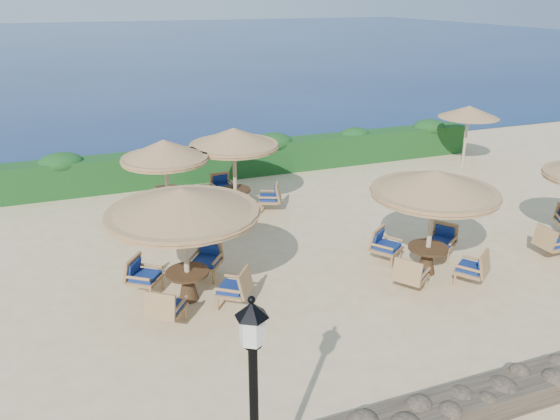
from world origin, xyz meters
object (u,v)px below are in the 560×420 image
(extra_parasol, at_px, (469,112))
(cafe_set_0, at_px, (184,220))
(cafe_set_1, at_px, (433,202))
(cafe_set_3, at_px, (166,172))
(cafe_set_4, at_px, (234,152))

(extra_parasol, relative_size, cafe_set_0, 0.73)
(cafe_set_1, bearing_deg, cafe_set_0, 171.87)
(cafe_set_0, bearing_deg, cafe_set_3, 85.61)
(cafe_set_0, xyz_separation_m, cafe_set_3, (0.32, 4.17, -0.21))
(cafe_set_1, bearing_deg, cafe_set_4, 119.54)
(cafe_set_1, height_order, cafe_set_4, same)
(cafe_set_0, relative_size, cafe_set_3, 1.15)
(cafe_set_4, bearing_deg, cafe_set_3, -163.16)
(extra_parasol, bearing_deg, cafe_set_3, -170.40)
(cafe_set_3, xyz_separation_m, cafe_set_4, (2.20, 0.66, 0.18))
(cafe_set_4, bearing_deg, cafe_set_1, -60.46)
(cafe_set_1, xyz_separation_m, cafe_set_4, (-3.20, 5.65, 0.02))
(cafe_set_0, bearing_deg, cafe_set_1, -8.13)
(extra_parasol, xyz_separation_m, cafe_set_1, (-6.55, -7.01, -0.29))
(cafe_set_3, bearing_deg, extra_parasol, 9.60)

